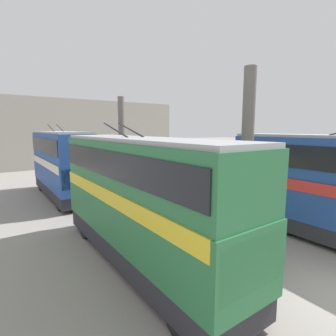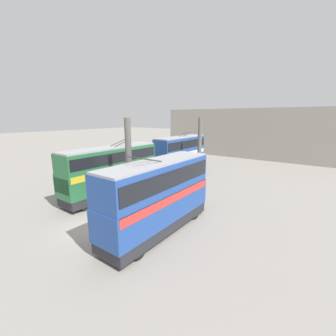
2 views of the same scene
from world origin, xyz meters
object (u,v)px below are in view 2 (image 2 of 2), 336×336
bus_right_near (112,168)px  person_aisle_foreground (122,204)px  bus_left_far (158,193)px  person_by_right_row (113,198)px  bus_right_mid (181,152)px  oil_drum (179,178)px

bus_right_near → person_aisle_foreground: 5.19m
bus_left_far → person_aisle_foreground: bearing=81.4°
bus_left_far → person_by_right_row: size_ratio=5.56×
bus_right_mid → person_by_right_row: (-15.04, -2.55, -2.07)m
person_by_right_row → oil_drum: size_ratio=1.85×
bus_left_far → person_by_right_row: bus_left_far is taller
bus_right_mid → bus_left_far: bearing=-151.9°
bus_left_far → bus_right_near: 9.13m
bus_right_mid → oil_drum: 5.99m
bus_left_far → person_aisle_foreground: bus_left_far is taller
bus_left_far → bus_right_mid: size_ratio=0.95×
person_aisle_foreground → oil_drum: size_ratio=1.68×
person_by_right_row → oil_drum: (10.42, -0.31, -0.45)m
person_aisle_foreground → oil_drum: person_aisle_foreground is taller
bus_left_far → bus_right_mid: bus_right_mid is taller
bus_right_near → oil_drum: size_ratio=11.67×
person_by_right_row → person_aisle_foreground: size_ratio=1.10×
bus_left_far → oil_drum: bus_left_far is taller
bus_right_mid → person_by_right_row: bus_right_mid is taller
person_by_right_row → person_aisle_foreground: bearing=-107.5°
oil_drum → bus_right_near: bearing=160.9°
bus_right_near → person_aisle_foreground: bus_right_near is taller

